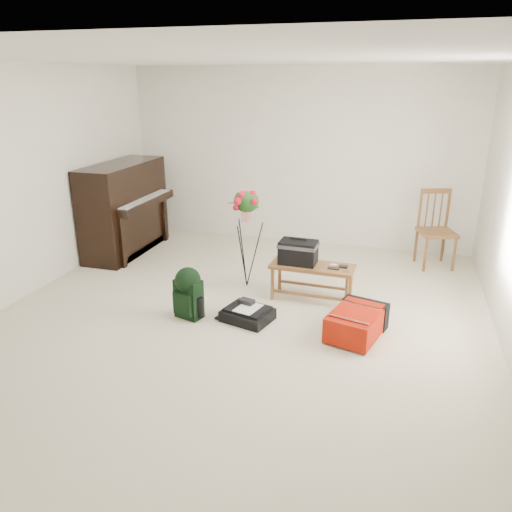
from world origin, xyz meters
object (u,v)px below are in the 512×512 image
(bench, at_px, (303,256))
(green_backpack, at_px, (188,290))
(black_duffel, at_px, (248,314))
(dining_chair, at_px, (437,230))
(flower_stand, at_px, (247,239))
(red_suitcase, at_px, (357,320))
(piano, at_px, (125,210))

(bench, distance_m, green_backpack, 1.31)
(black_duffel, bearing_deg, green_backpack, -155.33)
(dining_chair, relative_size, flower_stand, 0.83)
(dining_chair, bearing_deg, black_duffel, -148.34)
(red_suitcase, height_order, black_duffel, red_suitcase)
(piano, relative_size, red_suitcase, 2.05)
(red_suitcase, relative_size, flower_stand, 0.61)
(piano, xyz_separation_m, flower_stand, (2.00, -0.71, -0.01))
(piano, bearing_deg, green_backpack, -44.88)
(red_suitcase, xyz_separation_m, flower_stand, (-1.38, 0.83, 0.44))
(piano, xyz_separation_m, green_backpack, (1.68, -1.67, -0.30))
(piano, xyz_separation_m, dining_chair, (4.15, 0.65, -0.12))
(piano, height_order, flower_stand, piano)
(black_duffel, bearing_deg, bench, 73.72)
(bench, bearing_deg, piano, 163.96)
(black_duffel, xyz_separation_m, green_backpack, (-0.60, -0.11, 0.23))
(black_duffel, xyz_separation_m, flower_stand, (-0.28, 0.85, 0.51))
(dining_chair, bearing_deg, piano, 170.68)
(red_suitcase, xyz_separation_m, black_duffel, (-1.10, -0.03, -0.07))
(dining_chair, relative_size, black_duffel, 1.81)
(dining_chair, relative_size, green_backpack, 1.83)
(piano, distance_m, green_backpack, 2.39)
(piano, relative_size, flower_stand, 1.25)
(black_duffel, relative_size, green_backpack, 1.01)
(piano, distance_m, flower_stand, 2.12)
(dining_chair, distance_m, black_duffel, 2.93)
(piano, bearing_deg, black_duffel, -34.49)
(bench, bearing_deg, dining_chair, 48.21)
(dining_chair, distance_m, green_backpack, 3.39)
(dining_chair, relative_size, red_suitcase, 1.36)
(bench, height_order, dining_chair, dining_chair)
(flower_stand, bearing_deg, bench, -28.91)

